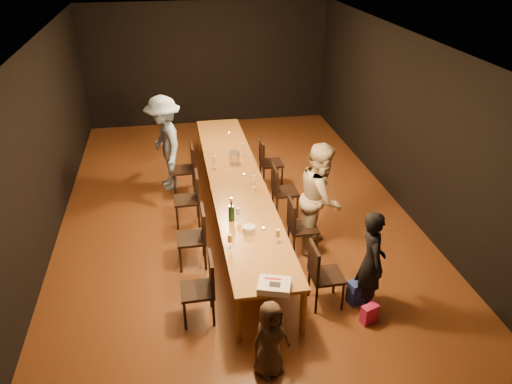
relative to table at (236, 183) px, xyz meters
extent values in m
plane|color=#4A2212|center=(0.00, 0.00, -0.70)|extent=(10.00, 10.00, 0.00)
cube|color=black|center=(0.00, 5.00, 0.80)|extent=(6.00, 0.04, 3.00)
cube|color=black|center=(-3.00, 0.00, 0.80)|extent=(0.04, 10.00, 3.00)
cube|color=black|center=(3.00, 0.00, 0.80)|extent=(0.04, 10.00, 3.00)
cube|color=silver|center=(0.00, 0.00, 2.30)|extent=(6.00, 10.00, 0.04)
cube|color=#965D2B|center=(0.00, 0.00, 0.02)|extent=(0.90, 6.00, 0.05)
cylinder|color=#965D2B|center=(-0.40, -2.90, -0.35)|extent=(0.08, 0.08, 0.70)
cylinder|color=#965D2B|center=(0.40, -2.90, -0.35)|extent=(0.08, 0.08, 0.70)
cylinder|color=#965D2B|center=(-0.40, 2.90, -0.35)|extent=(0.08, 0.08, 0.70)
cylinder|color=#965D2B|center=(0.40, 2.90, -0.35)|extent=(0.08, 0.08, 0.70)
imported|color=black|center=(1.38, -2.56, 0.02)|extent=(0.39, 0.56, 1.45)
imported|color=beige|center=(1.15, -1.05, 0.17)|extent=(0.94, 1.04, 1.75)
imported|color=#90B2DE|center=(-1.15, 1.44, 0.21)|extent=(0.92, 1.30, 1.82)
imported|color=#473527|center=(-0.12, -3.42, -0.21)|extent=(0.56, 0.47, 0.97)
cube|color=#CD1E5D|center=(1.30, -2.86, -0.57)|extent=(0.25, 0.19, 0.26)
cube|color=#223895|center=(1.29, -2.45, -0.54)|extent=(0.30, 0.24, 0.33)
cube|color=white|center=(0.03, -2.90, 0.09)|extent=(0.46, 0.41, 0.09)
cube|color=black|center=(0.03, -2.93, 0.14)|extent=(0.15, 0.13, 0.00)
cube|color=red|center=(0.03, -2.82, 0.14)|extent=(0.20, 0.09, 0.00)
cylinder|color=silver|center=(-0.06, -1.65, 0.10)|extent=(0.19, 0.19, 0.10)
cylinder|color=silver|center=(0.07, 0.70, 0.15)|extent=(0.25, 0.25, 0.21)
cylinder|color=#B2B7B2|center=(0.15, -1.61, 0.06)|extent=(0.05, 0.05, 0.03)
cylinder|color=#B2B7B2|center=(0.15, 0.14, 0.06)|extent=(0.05, 0.05, 0.03)
cylinder|color=#B2B7B2|center=(0.15, 2.12, 0.06)|extent=(0.05, 0.05, 0.03)
camera|label=1|loc=(-1.00, -7.42, 3.80)|focal=35.00mm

